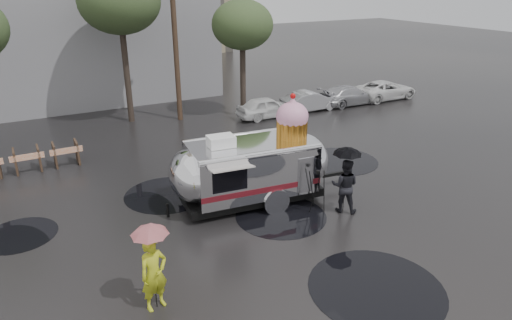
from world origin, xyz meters
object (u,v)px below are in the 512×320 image
airstream_trailer (253,166)px  person_right (345,186)px  tripod (317,187)px  person_left (154,274)px

airstream_trailer → person_right: airstream_trailer is taller
airstream_trailer → tripod: bearing=-40.8°
airstream_trailer → person_right: 3.21m
tripod → person_right: bearing=-8.3°
person_left → tripod: 6.71m
airstream_trailer → person_left: bearing=-134.8°
person_right → tripod: (-0.80, 0.48, -0.07)m
person_left → person_right: person_left is taller
airstream_trailer → person_right: bearing=-36.2°
person_right → person_left: bearing=56.6°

